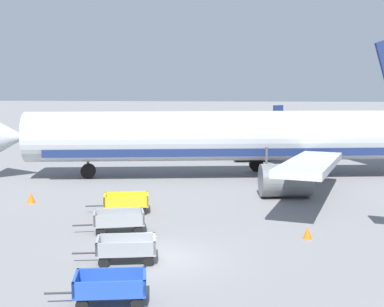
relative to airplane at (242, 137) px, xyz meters
name	(u,v)px	position (x,y,z in m)	size (l,w,h in m)	color
ground_plane	(161,258)	(-4.29, -18.17, -3.05)	(220.00, 220.00, 0.00)	slate
airplane	(242,137)	(0.00, 0.00, 0.00)	(37.67, 30.28, 11.34)	#B2B7BC
baggage_cart_second_in_row	(110,287)	(-5.62, -22.87, -2.45)	(3.61, 1.69, 1.07)	#234CB2
baggage_cart_third_in_row	(126,248)	(-5.75, -18.69, -2.45)	(3.62, 1.71, 1.07)	gray
baggage_cart_fourth_in_row	(119,220)	(-6.82, -14.43, -2.45)	(3.63, 1.88, 1.07)	gray
baggage_cart_far_end	(126,202)	(-7.06, -10.69, -2.45)	(3.62, 1.75, 1.07)	gold
traffic_cone_near_plane	(308,233)	(2.53, -15.09, -2.76)	(0.45, 0.45, 0.59)	orange
traffic_cone_mid_apron	(31,198)	(-13.25, -8.69, -2.72)	(0.51, 0.51, 0.67)	orange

